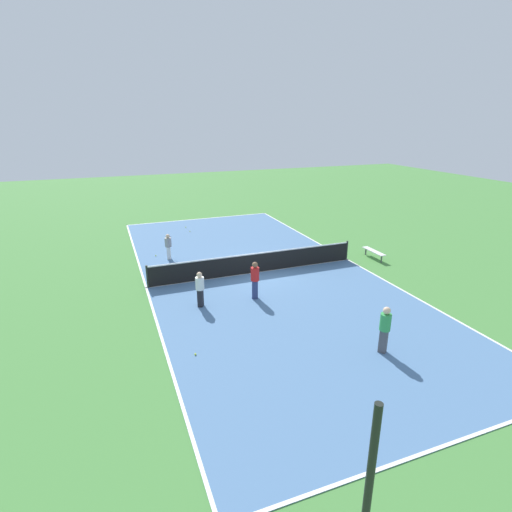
% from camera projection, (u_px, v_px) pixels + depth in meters
% --- Properties ---
extents(ground_plane, '(80.00, 80.00, 0.00)m').
position_uv_depth(ground_plane, '(256.00, 273.00, 20.27)').
color(ground_plane, '#47843D').
extents(court_surface, '(10.98, 24.53, 0.02)m').
position_uv_depth(court_surface, '(256.00, 273.00, 20.27)').
color(court_surface, '#4C729E').
rests_on(court_surface, ground_plane).
extents(tennis_net, '(10.78, 0.10, 1.08)m').
position_uv_depth(tennis_net, '(256.00, 262.00, 20.09)').
color(tennis_net, black).
rests_on(tennis_net, court_surface).
extents(bench, '(0.36, 1.71, 0.45)m').
position_uv_depth(bench, '(374.00, 252.00, 22.21)').
color(bench, silver).
rests_on(bench, ground_plane).
extents(player_far_white, '(0.50, 0.50, 1.52)m').
position_uv_depth(player_far_white, '(200.00, 287.00, 16.34)').
color(player_far_white, black).
rests_on(player_far_white, court_surface).
extents(player_baseline_gray, '(0.52, 0.98, 1.43)m').
position_uv_depth(player_baseline_gray, '(168.00, 245.00, 21.95)').
color(player_baseline_gray, white).
rests_on(player_baseline_gray, court_surface).
extents(player_far_green, '(0.50, 0.50, 1.65)m').
position_uv_depth(player_far_green, '(385.00, 327.00, 13.07)').
color(player_far_green, '#4C4C51').
rests_on(player_far_green, court_surface).
extents(player_coach_red, '(0.47, 0.47, 1.67)m').
position_uv_depth(player_coach_red, '(255.00, 278.00, 17.05)').
color(player_coach_red, navy).
rests_on(player_coach_red, court_surface).
extents(tennis_ball_far_baseline, '(0.07, 0.07, 0.07)m').
position_uv_depth(tennis_ball_far_baseline, '(190.00, 231.00, 27.50)').
color(tennis_ball_far_baseline, '#CCE033').
rests_on(tennis_ball_far_baseline, court_surface).
extents(tennis_ball_midcourt, '(0.07, 0.07, 0.07)m').
position_uv_depth(tennis_ball_midcourt, '(195.00, 354.00, 13.17)').
color(tennis_ball_midcourt, '#CCE033').
rests_on(tennis_ball_midcourt, court_surface).
extents(tennis_ball_near_net, '(0.07, 0.07, 0.07)m').
position_uv_depth(tennis_ball_near_net, '(186.00, 227.00, 28.54)').
color(tennis_ball_near_net, '#CCE033').
rests_on(tennis_ball_near_net, court_surface).
extents(tennis_ball_left_sideline, '(0.07, 0.07, 0.07)m').
position_uv_depth(tennis_ball_left_sideline, '(156.00, 256.00, 22.63)').
color(tennis_ball_left_sideline, '#CCE033').
rests_on(tennis_ball_left_sideline, court_surface).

